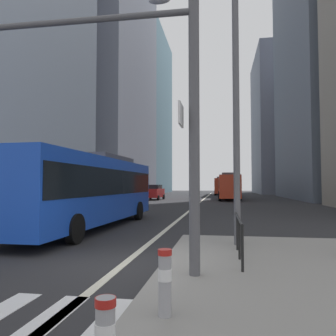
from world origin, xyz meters
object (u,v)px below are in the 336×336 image
object	(u,v)px
street_lamp_post	(236,76)
bollard_left	(165,279)
city_bus_red_distant	(222,185)
car_oncoming_mid	(154,192)
city_bus_blue_oncoming	(90,187)
bollard_front	(105,336)
car_receding_near	(234,191)
traffic_signal_gantry	(84,83)
sedan_white_oncoming	(20,205)
city_bus_red_receding	(229,185)

from	to	relation	value
street_lamp_post	bollard_left	world-z (taller)	street_lamp_post
street_lamp_post	bollard_left	distance (m)	7.41
city_bus_red_distant	car_oncoming_mid	size ratio (longest dim) A/B	2.38
city_bus_blue_oncoming	bollard_front	size ratio (longest dim) A/B	15.50
car_receding_near	street_lamp_post	distance (m)	44.05
city_bus_red_distant	car_receding_near	xyz separation A→B (m)	(1.88, -10.28, -0.85)
traffic_signal_gantry	bollard_front	distance (m)	5.50
car_oncoming_mid	street_lamp_post	bearing A→B (deg)	-74.07
sedan_white_oncoming	street_lamp_post	xyz separation A→B (m)	(9.83, -4.05, 4.29)
car_oncoming_mid	bollard_front	distance (m)	39.77
street_lamp_post	traffic_signal_gantry	bearing A→B (deg)	-133.78
car_receding_near	bollard_front	bearing A→B (deg)	-93.40
city_bus_red_receding	city_bus_red_distant	size ratio (longest dim) A/B	1.06
car_receding_near	bollard_left	xyz separation A→B (m)	(-2.77, -49.47, -0.33)
city_bus_red_receding	street_lamp_post	distance (m)	33.83
car_receding_near	bollard_front	size ratio (longest dim) A/B	5.49
street_lamp_post	bollard_front	xyz separation A→B (m)	(-1.51, -7.28, -4.70)
city_bus_red_distant	bollard_front	distance (m)	61.40
city_bus_red_distant	bollard_front	xyz separation A→B (m)	(-1.15, -61.37, -1.25)
city_bus_red_receding	car_oncoming_mid	xyz separation A→B (m)	(-9.51, -1.89, -0.85)
car_oncoming_mid	bollard_left	size ratio (longest dim) A/B	5.07
bollard_front	sedan_white_oncoming	bearing A→B (deg)	126.27
city_bus_blue_oncoming	car_oncoming_mid	distance (m)	27.89
city_bus_red_receding	traffic_signal_gantry	bearing A→B (deg)	-95.90
city_bus_red_distant	bollard_left	world-z (taller)	city_bus_red_distant
city_bus_red_distant	city_bus_blue_oncoming	bearing A→B (deg)	-96.82
car_receding_near	street_lamp_post	bearing A→B (deg)	-92.00
city_bus_blue_oncoming	sedan_white_oncoming	distance (m)	3.58
sedan_white_oncoming	car_receding_near	world-z (taller)	same
city_bus_red_receding	traffic_signal_gantry	distance (m)	37.46
city_bus_red_distant	car_receding_near	bearing A→B (deg)	-79.62
city_bus_blue_oncoming	bollard_front	xyz separation A→B (m)	(4.84, -11.30, -1.25)
city_bus_blue_oncoming	bollard_front	distance (m)	12.35
city_bus_red_receding	street_lamp_post	size ratio (longest dim) A/B	1.45
bollard_front	car_oncoming_mid	bearing A→B (deg)	100.95
city_bus_red_distant	car_oncoming_mid	world-z (taller)	city_bus_red_distant
car_oncoming_mid	bollard_front	xyz separation A→B (m)	(7.55, -39.04, -0.41)
traffic_signal_gantry	bollard_left	bearing A→B (deg)	-44.58
city_bus_blue_oncoming	bollard_front	world-z (taller)	city_bus_blue_oncoming
car_oncoming_mid	city_bus_blue_oncoming	bearing A→B (deg)	-84.41
sedan_white_oncoming	traffic_signal_gantry	xyz separation A→B (m)	(6.43, -7.59, 3.17)
sedan_white_oncoming	city_bus_red_receding	size ratio (longest dim) A/B	0.37
street_lamp_post	sedan_white_oncoming	bearing A→B (deg)	157.59
city_bus_red_receding	car_receding_near	xyz separation A→B (m)	(1.08, 10.16, -0.85)
sedan_white_oncoming	car_oncoming_mid	world-z (taller)	same
city_bus_red_distant	traffic_signal_gantry	xyz separation A→B (m)	(-3.03, -57.63, 2.32)
traffic_signal_gantry	city_bus_red_receding	bearing A→B (deg)	84.10
car_oncoming_mid	bollard_left	xyz separation A→B (m)	(7.82, -37.42, -0.34)
city_bus_blue_oncoming	traffic_signal_gantry	bearing A→B (deg)	-68.64
car_receding_near	bollard_front	world-z (taller)	car_receding_near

